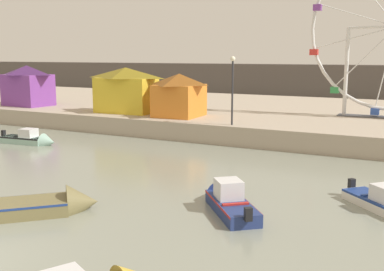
{
  "coord_description": "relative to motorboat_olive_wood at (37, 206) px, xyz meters",
  "views": [
    {
      "loc": [
        11.29,
        -7.2,
        5.57
      ],
      "look_at": [
        0.77,
        13.05,
        1.61
      ],
      "focal_mm": 43.36,
      "sensor_mm": 36.0,
      "label": 1
    }
  ],
  "objects": [
    {
      "name": "motorboat_seafoam",
      "position": [
        -10.23,
        9.5,
        0.03
      ],
      "size": [
        4.12,
        1.51,
        1.27
      ],
      "rotation": [
        0.0,
        0.0,
        0.11
      ],
      "color": "#93BCAD",
      "rests_on": "ground_plane"
    },
    {
      "name": "promenade_lamp_near",
      "position": [
        1.1,
        15.28,
        3.73
      ],
      "size": [
        0.32,
        0.32,
        4.28
      ],
      "color": "#2D2D33",
      "rests_on": "quay_promenade"
    },
    {
      "name": "carnival_booth_yellow_awning",
      "position": [
        -8.57,
        17.54,
        2.74
      ],
      "size": [
        4.93,
        3.05,
        3.42
      ],
      "rotation": [
        0.0,
        0.0,
        0.05
      ],
      "color": "yellow",
      "rests_on": "quay_promenade"
    },
    {
      "name": "motorboat_olive_wood",
      "position": [
        0.0,
        0.0,
        0.0
      ],
      "size": [
        4.65,
        4.62,
        1.42
      ],
      "rotation": [
        0.0,
        0.0,
        0.78
      ],
      "color": "olive",
      "rests_on": "ground_plane"
    },
    {
      "name": "carnival_booth_orange_canopy",
      "position": [
        -3.87,
        17.41,
        2.55
      ],
      "size": [
        3.39,
        3.65,
        3.05
      ],
      "rotation": [
        0.0,
        0.0,
        0.04
      ],
      "color": "orange",
      "rests_on": "quay_promenade"
    },
    {
      "name": "motorboat_navy_blue",
      "position": [
        5.74,
        3.67,
        0.07
      ],
      "size": [
        3.46,
        3.81,
        1.43
      ],
      "rotation": [
        0.0,
        0.0,
        2.27
      ],
      "color": "navy",
      "rests_on": "ground_plane"
    },
    {
      "name": "quay_promenade",
      "position": [
        0.88,
        26.01,
        0.34
      ],
      "size": [
        110.0,
        22.9,
        1.24
      ],
      "primitive_type": "cube",
      "color": "tan",
      "rests_on": "ground_plane"
    },
    {
      "name": "carnival_booth_purple_stall",
      "position": [
        -19.07,
        17.71,
        2.76
      ],
      "size": [
        4.57,
        3.33,
        3.47
      ],
      "rotation": [
        0.0,
        0.0,
        -0.08
      ],
      "color": "purple",
      "rests_on": "quay_promenade"
    },
    {
      "name": "distant_town_skyline",
      "position": [
        0.88,
        48.48,
        1.93
      ],
      "size": [
        140.0,
        3.0,
        4.4
      ],
      "primitive_type": "cube",
      "color": "#564C47",
      "rests_on": "ground_plane"
    }
  ]
}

